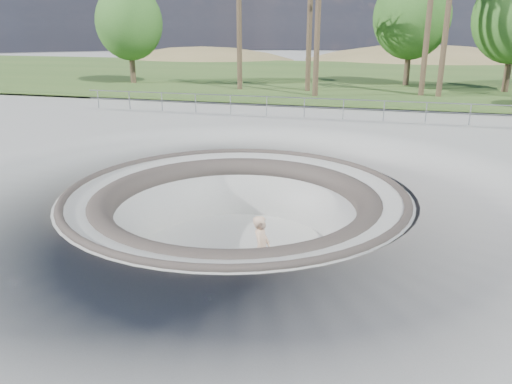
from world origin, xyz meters
TOP-DOWN VIEW (x-y plane):
  - ground at (0.00, 0.00)m, footprint 180.00×180.00m
  - skate_bowl at (0.00, 0.00)m, footprint 14.00×14.00m
  - grass_strip at (0.00, 34.00)m, footprint 180.00×36.00m
  - distant_hills at (3.78, 57.17)m, footprint 103.20×45.00m
  - safety_railing at (0.00, 12.00)m, footprint 25.00×0.06m
  - skateboard at (1.30, -1.95)m, footprint 0.82×0.24m
  - skater at (1.30, -1.95)m, footprint 0.46×0.69m
  - bushy_tree_left at (-15.88, 23.46)m, footprint 5.26×4.78m
  - bushy_tree_mid at (5.31, 27.49)m, footprint 5.70×5.18m

SIDE VIEW (x-z plane):
  - distant_hills at x=3.78m, z-range -21.32..7.28m
  - skateboard at x=1.30m, z-range -1.88..-1.79m
  - skate_bowl at x=0.00m, z-range -3.88..0.22m
  - skater at x=1.30m, z-range -1.81..0.07m
  - ground at x=0.00m, z-range 0.00..0.00m
  - grass_strip at x=0.00m, z-range 0.16..0.28m
  - safety_railing at x=0.00m, z-range 0.18..1.20m
  - bushy_tree_left at x=-15.88m, z-range 1.08..8.67m
  - bushy_tree_mid at x=5.31m, z-range 1.16..9.38m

